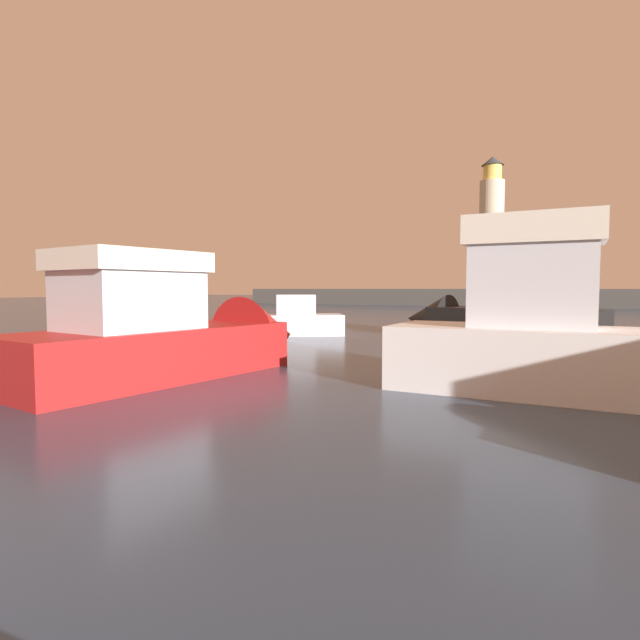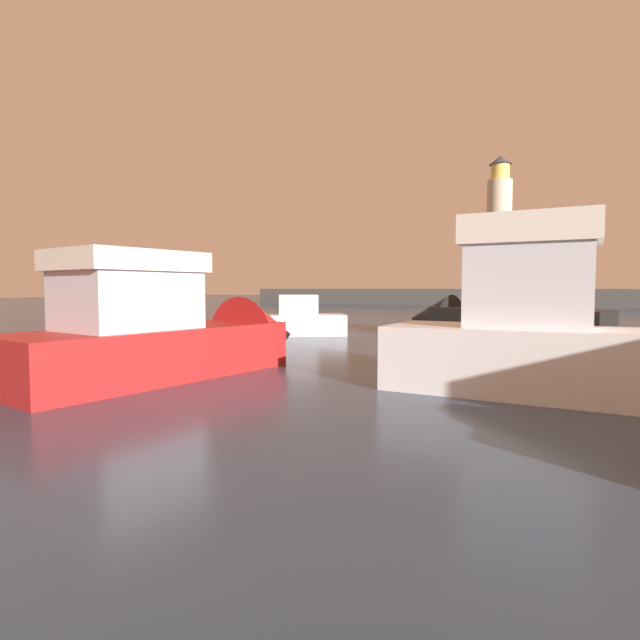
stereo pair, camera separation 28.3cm
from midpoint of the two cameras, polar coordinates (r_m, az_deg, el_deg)
The scene contains 8 objects.
ground_plane at distance 33.32m, azimuth 16.28°, elevation -0.25°, with size 220.00×220.00×0.00m, color #2D3D51.
breakwater at distance 65.04m, azimuth 21.09°, elevation 2.36°, with size 68.44×5.42×2.07m, color #423F3D.
lighthouse at distance 65.65m, azimuth 19.59°, elevation 9.88°, with size 2.89×2.89×15.86m.
motorboat_0 at distance 23.27m, azimuth -5.16°, elevation -0.24°, with size 6.23×4.75×2.23m.
motorboat_2 at distance 11.17m, azimuth 31.52°, elevation -2.51°, with size 8.84×2.63×3.98m.
motorboat_4 at distance 22.13m, azimuth 19.78°, elevation 0.82°, with size 8.67×4.80×4.14m.
motorboat_5 at distance 24.85m, azimuth -19.66°, elevation 0.08°, with size 3.00×6.89×2.86m.
motorboat_6 at distance 13.45m, azimuth -13.82°, elevation -1.52°, with size 3.97×8.97×3.56m.
Camera 2 is at (5.74, -0.70, 2.14)m, focal length 28.49 mm.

